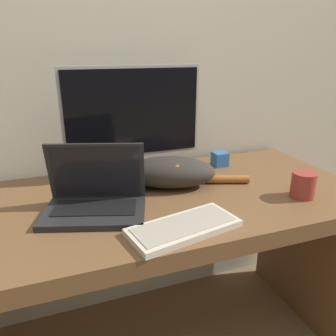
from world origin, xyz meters
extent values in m
cube|color=beige|center=(0.00, 0.77, 1.30)|extent=(6.40, 0.06, 2.60)
cube|color=brown|center=(0.00, 0.36, 0.73)|extent=(1.57, 0.71, 0.06)
cube|color=brown|center=(0.75, 0.36, 0.35)|extent=(0.04, 0.66, 0.70)
cylinder|color=#B2B2B7|center=(-0.02, 0.59, 0.77)|extent=(0.21, 0.21, 0.02)
cylinder|color=#B2B2B7|center=(-0.02, 0.59, 0.82)|extent=(0.04, 0.04, 0.08)
cube|color=#B2B2B7|center=(-0.02, 0.60, 1.03)|extent=(0.57, 0.02, 0.36)
cube|color=black|center=(-0.02, 0.59, 1.03)|extent=(0.54, 0.01, 0.34)
cube|color=#232326|center=(-0.24, 0.29, 0.77)|extent=(0.37, 0.29, 0.02)
cube|color=black|center=(-0.23, 0.30, 0.78)|extent=(0.29, 0.19, 0.00)
cube|color=#232326|center=(-0.21, 0.37, 0.88)|extent=(0.32, 0.14, 0.20)
cube|color=black|center=(-0.21, 0.36, 0.88)|extent=(0.29, 0.12, 0.18)
cube|color=beige|center=(0.00, 0.10, 0.77)|extent=(0.36, 0.21, 0.02)
cube|color=#ABA393|center=(0.00, 0.10, 0.78)|extent=(0.32, 0.18, 0.00)
ellipsoid|color=#332D28|center=(0.08, 0.43, 0.82)|extent=(0.39, 0.28, 0.12)
ellipsoid|color=#AD662D|center=(0.10, 0.42, 0.85)|extent=(0.19, 0.18, 0.05)
sphere|color=#332D28|center=(-0.07, 0.46, 0.81)|extent=(0.10, 0.10, 0.10)
cone|color=#AD662D|center=(-0.09, 0.47, 0.86)|extent=(0.04, 0.04, 0.03)
cone|color=#AD662D|center=(-0.05, 0.45, 0.86)|extent=(0.04, 0.04, 0.03)
cylinder|color=#AD662D|center=(0.31, 0.38, 0.78)|extent=(0.17, 0.09, 0.03)
cylinder|color=#9E382D|center=(0.50, 0.17, 0.81)|extent=(0.09, 0.09, 0.09)
cube|color=#2D6BB7|center=(0.38, 0.58, 0.79)|extent=(0.06, 0.06, 0.06)
camera|label=1|loc=(-0.33, -0.69, 1.27)|focal=35.00mm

